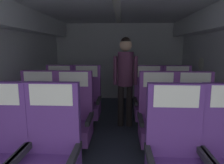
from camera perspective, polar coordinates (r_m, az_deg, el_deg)
name	(u,v)px	position (r m, az deg, el deg)	size (l,w,h in m)	color
ground	(116,140)	(3.19, 1.19, -16.78)	(3.77, 5.54, 0.02)	#2D3342
fuselage_shell	(117,41)	(3.12, 1.46, 12.05)	(3.65, 5.19, 2.15)	silver
seat_a_left_aisle	(51,155)	(1.97, -17.67, -19.96)	(0.53, 0.50, 1.12)	#38383D
seat_a_right_window	(175,159)	(1.92, 18.27, -20.80)	(0.53, 0.50, 1.12)	#38383D
seat_b_left_window	(38,119)	(2.91, -21.03, -10.09)	(0.53, 0.50, 1.12)	#38383D
seat_b_left_aisle	(73,120)	(2.74, -11.35, -10.85)	(0.53, 0.50, 1.12)	#38383D
seat_b_right_aisle	(195,122)	(2.84, 23.27, -10.74)	(0.53, 0.50, 1.12)	#38383D
seat_b_right_window	(158,121)	(2.72, 13.40, -11.14)	(0.53, 0.50, 1.12)	#38383D
seat_c_left_window	(59,101)	(3.70, -15.38, -5.52)	(0.53, 0.50, 1.12)	#38383D
seat_c_left_aisle	(86,101)	(3.59, -7.56, -5.71)	(0.53, 0.50, 1.12)	#38383D
seat_c_right_aisle	(177,103)	(3.66, 18.68, -5.86)	(0.53, 0.50, 1.12)	#38383D
seat_c_right_window	(148,103)	(3.55, 10.72, -5.99)	(0.53, 0.50, 1.12)	#38383D
flight_attendant	(125,73)	(3.45, 3.98, 2.81)	(0.43, 0.28, 1.62)	black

